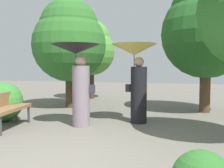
{
  "coord_description": "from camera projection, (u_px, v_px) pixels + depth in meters",
  "views": [
    {
      "loc": [
        1.83,
        -3.47,
        1.45
      ],
      "look_at": [
        0.0,
        2.92,
        1.02
      ],
      "focal_mm": 41.91,
      "sensor_mm": 36.0,
      "label": 1
    }
  ],
  "objects": [
    {
      "name": "person_left",
      "position": [
        78.0,
        71.0,
        6.34
      ],
      "size": [
        1.17,
        1.17,
        2.0
      ],
      "rotation": [
        0.0,
        0.0,
        1.67
      ],
      "color": "gray",
      "rests_on": "ground"
    },
    {
      "name": "tree_mid_left",
      "position": [
        91.0,
        48.0,
        11.9
      ],
      "size": [
        2.17,
        2.17,
        3.59
      ],
      "color": "#42301E",
      "rests_on": "ground"
    },
    {
      "name": "ground_plane",
      "position": [
        59.0,
        164.0,
        3.92
      ],
      "size": [
        40.0,
        40.0,
        0.0
      ],
      "primitive_type": "plane",
      "color": "#6B665B"
    },
    {
      "name": "park_bench",
      "position": [
        6.0,
        107.0,
        6.17
      ],
      "size": [
        0.71,
        1.56,
        0.83
      ],
      "rotation": [
        0.0,
        0.0,
        1.72
      ],
      "color": "#38383D",
      "rests_on": "ground"
    },
    {
      "name": "tree_mid_right",
      "position": [
        206.0,
        27.0,
        8.22
      ],
      "size": [
        2.82,
        2.82,
        4.3
      ],
      "color": "#4C3823",
      "rests_on": "ground"
    },
    {
      "name": "bush_path_right",
      "position": [
        3.0,
        102.0,
        6.95
      ],
      "size": [
        1.05,
        1.05,
        1.05
      ],
      "primitive_type": "sphere",
      "color": "#387F33",
      "rests_on": "ground"
    },
    {
      "name": "person_right",
      "position": [
        136.0,
        67.0,
        6.73
      ],
      "size": [
        1.17,
        1.17,
        2.04
      ],
      "rotation": [
        0.0,
        0.0,
        1.67
      ],
      "color": "black",
      "rests_on": "ground"
    },
    {
      "name": "tree_near_left",
      "position": [
        69.0,
        39.0,
        9.24
      ],
      "size": [
        2.61,
        2.61,
        3.87
      ],
      "color": "#42301E",
      "rests_on": "ground"
    }
  ]
}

